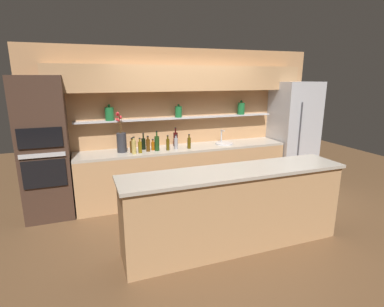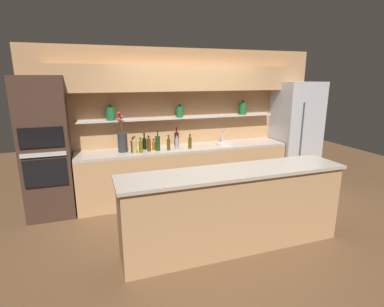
% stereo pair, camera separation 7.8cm
% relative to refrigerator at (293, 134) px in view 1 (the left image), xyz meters
% --- Properties ---
extents(ground_plane, '(12.00, 12.00, 0.00)m').
position_rel_refrigerator_xyz_m(ground_plane, '(-2.21, -1.20, -1.01)').
color(ground_plane, brown).
extents(back_wall_unit, '(5.20, 0.44, 2.60)m').
position_rel_refrigerator_xyz_m(back_wall_unit, '(-2.21, 0.33, 0.54)').
color(back_wall_unit, tan).
rests_on(back_wall_unit, ground_plane).
extents(back_counter_unit, '(3.69, 0.62, 0.92)m').
position_rel_refrigerator_xyz_m(back_counter_unit, '(-2.26, 0.04, -0.55)').
color(back_counter_unit, tan).
rests_on(back_counter_unit, ground_plane).
extents(island_counter, '(2.85, 0.61, 1.02)m').
position_rel_refrigerator_xyz_m(island_counter, '(-2.21, -1.73, -0.50)').
color(island_counter, tan).
rests_on(island_counter, ground_plane).
extents(refrigerator, '(0.78, 0.73, 2.03)m').
position_rel_refrigerator_xyz_m(refrigerator, '(0.00, 0.00, 0.00)').
color(refrigerator, '#B7B7BC').
rests_on(refrigerator, ground_plane).
extents(oven_tower, '(0.68, 0.64, 2.14)m').
position_rel_refrigerator_xyz_m(oven_tower, '(-4.47, 0.04, 0.05)').
color(oven_tower, '#3D281E').
rests_on(oven_tower, ground_plane).
extents(flower_vase, '(0.16, 0.16, 0.66)m').
position_rel_refrigerator_xyz_m(flower_vase, '(-3.33, 0.06, 0.10)').
color(flower_vase, '#2D2D33').
rests_on(flower_vase, back_counter_unit).
extents(sink_fixture, '(0.32, 0.32, 0.25)m').
position_rel_refrigerator_xyz_m(sink_fixture, '(-1.49, 0.05, -0.07)').
color(sink_fixture, '#B7B7BC').
rests_on(sink_fixture, back_counter_unit).
extents(bottle_spirit_0, '(0.07, 0.07, 0.26)m').
position_rel_refrigerator_xyz_m(bottle_spirit_0, '(-2.92, -0.04, 0.01)').
color(bottle_spirit_0, '#4C2D0C').
rests_on(bottle_spirit_0, back_counter_unit).
extents(bottle_spirit_1, '(0.07, 0.07, 0.24)m').
position_rel_refrigerator_xyz_m(bottle_spirit_1, '(-3.18, -0.02, 0.01)').
color(bottle_spirit_1, '#4C2D0C').
rests_on(bottle_spirit_1, back_counter_unit).
extents(bottle_wine_2, '(0.07, 0.07, 0.28)m').
position_rel_refrigerator_xyz_m(bottle_wine_2, '(-2.96, 0.13, 0.01)').
color(bottle_wine_2, black).
rests_on(bottle_wine_2, back_counter_unit).
extents(bottle_oil_3, '(0.06, 0.06, 0.25)m').
position_rel_refrigerator_xyz_m(bottle_oil_3, '(-3.06, -0.10, 0.01)').
color(bottle_oil_3, brown).
rests_on(bottle_oil_3, back_counter_unit).
extents(bottle_oil_4, '(0.06, 0.06, 0.25)m').
position_rel_refrigerator_xyz_m(bottle_oil_4, '(-2.59, -0.07, 0.01)').
color(bottle_oil_4, '#47380A').
rests_on(bottle_oil_4, back_counter_unit).
extents(bottle_sauce_5, '(0.06, 0.06, 0.19)m').
position_rel_refrigerator_xyz_m(bottle_sauce_5, '(-2.82, 0.03, -0.02)').
color(bottle_sauce_5, '#9E4C0A').
rests_on(bottle_sauce_5, back_counter_unit).
extents(bottle_wine_6, '(0.08, 0.08, 0.33)m').
position_rel_refrigerator_xyz_m(bottle_wine_6, '(-2.37, 0.19, 0.03)').
color(bottle_wine_6, '#380C0C').
rests_on(bottle_wine_6, back_counter_unit).
extents(bottle_spirit_7, '(0.06, 0.06, 0.25)m').
position_rel_refrigerator_xyz_m(bottle_spirit_7, '(-2.44, -0.03, 0.01)').
color(bottle_spirit_7, gray).
rests_on(bottle_spirit_7, back_counter_unit).
extents(bottle_oil_8, '(0.06, 0.06, 0.25)m').
position_rel_refrigerator_xyz_m(bottle_oil_8, '(-2.22, -0.08, 0.01)').
color(bottle_oil_8, '#47380A').
rests_on(bottle_oil_8, back_counter_unit).
extents(bottle_spirit_9, '(0.07, 0.07, 0.28)m').
position_rel_refrigerator_xyz_m(bottle_spirit_9, '(-3.17, -0.13, 0.02)').
color(bottle_spirit_9, tan).
rests_on(bottle_spirit_9, back_counter_unit).
extents(bottle_wine_10, '(0.08, 0.08, 0.33)m').
position_rel_refrigerator_xyz_m(bottle_wine_10, '(-2.77, -0.04, 0.03)').
color(bottle_wine_10, '#193814').
rests_on(bottle_wine_10, back_counter_unit).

